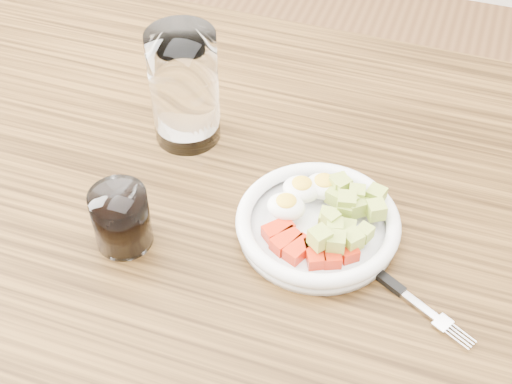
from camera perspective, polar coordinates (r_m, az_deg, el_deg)
dining_table at (r=0.99m, az=0.36°, el=-5.83°), size 1.50×0.90×0.77m
bowl at (r=0.89m, az=5.03°, el=-2.30°), size 0.20×0.20×0.05m
fork at (r=0.85m, az=10.69°, el=-7.18°), size 0.17×0.10×0.01m
water_glass at (r=0.98m, az=-5.76°, el=8.31°), size 0.09×0.09×0.17m
coffee_glass at (r=0.87m, az=-10.73°, el=-2.12°), size 0.07×0.07×0.08m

